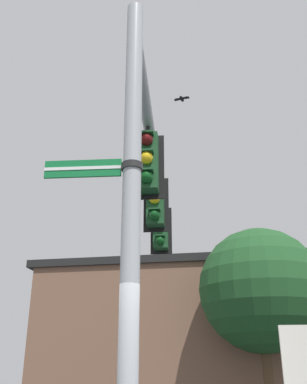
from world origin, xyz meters
name	(u,v)px	position (x,y,z in m)	size (l,w,h in m)	color
signal_pole	(131,225)	(0.00, 0.00, 3.17)	(0.22, 0.22, 6.33)	#ADB2B7
mast_arm	(154,161)	(0.10, -3.68, 5.76)	(0.20, 0.20, 7.36)	#ADB2B7
traffic_light_nearest_pole	(148,162)	(0.06, -2.08, 4.96)	(0.54, 0.49, 1.31)	black
traffic_light_mid_inner	(155,201)	(0.11, -3.97, 4.96)	(0.54, 0.49, 1.31)	black
traffic_light_mid_outer	(161,228)	(0.16, -5.87, 4.96)	(0.54, 0.49, 1.31)	black
street_name_sign	(105,168)	(0.32, 0.01, 3.88)	(1.18, 0.26, 0.22)	#147238
bird_flying	(182,99)	(-0.45, -6.60, 9.25)	(0.47, 0.31, 0.10)	black
storefront_building	(210,338)	(-1.15, -14.70, 2.89)	(14.46, 7.89, 5.76)	brown
tree_by_storefront	(260,290)	(-2.79, -10.41, 4.14)	(4.09, 4.09, 6.20)	#4C3823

